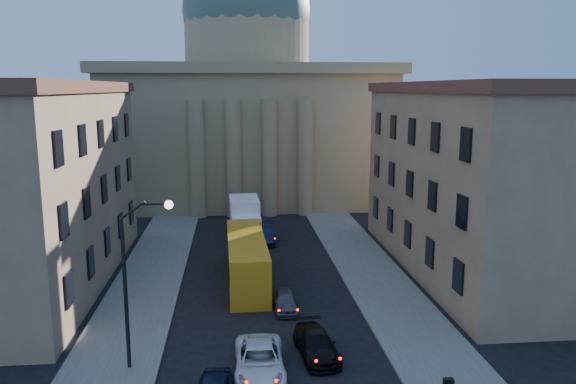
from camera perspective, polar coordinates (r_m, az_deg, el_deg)
sidewalk_left at (r=40.42m, az=-14.71°, el=-10.33°), size 5.00×60.00×0.15m
sidewalk_right at (r=41.25m, az=9.66°, el=-9.69°), size 5.00×60.00×0.15m
church at (r=74.83m, az=-4.09°, el=8.70°), size 68.02×28.76×36.60m
building_left at (r=44.46m, az=-25.22°, el=0.72°), size 11.60×26.60×14.70m
building_right at (r=45.96m, az=18.91°, el=1.44°), size 11.60×26.60×14.70m
street_lamp at (r=29.15m, az=-15.26°, el=-7.71°), size 2.62×0.44×8.83m
car_left_mid at (r=29.45m, az=-2.91°, el=-16.73°), size 2.55×5.39×1.49m
car_right_mid at (r=31.26m, az=2.88°, el=-15.18°), size 2.37×4.81×1.34m
car_right_far at (r=37.06m, az=-0.29°, el=-11.01°), size 1.49×3.65×1.24m
car_right_distant at (r=52.53m, az=-2.35°, el=-4.34°), size 1.66×4.64×1.52m
city_bus at (r=42.01m, az=-4.22°, el=-6.71°), size 3.00×11.93×3.35m
box_truck at (r=53.81m, az=-4.40°, el=-2.88°), size 2.90×6.93×3.76m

